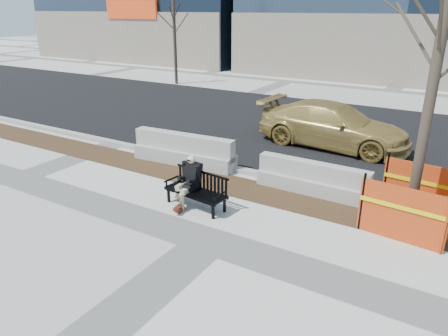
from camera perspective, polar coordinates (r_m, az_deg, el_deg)
The scene contains 11 objects.
ground at distance 8.45m, azimuth -1.97°, elevation -9.87°, with size 120.00×120.00×0.00m, color beige.
mulch_strip at distance 10.47m, azimuth 5.81°, elevation -3.51°, with size 40.00×1.20×0.02m, color #47301C.
asphalt_street at distance 15.98m, azimuth 15.51°, elevation 4.57°, with size 60.00×10.40×0.01m, color black.
curb at distance 11.24m, azimuth 7.91°, elevation -1.51°, with size 60.00×0.25×0.12m, color #9E9B93.
bench at distance 9.79m, azimuth -3.84°, elevation -5.31°, with size 1.57×0.56×0.84m, color black, non-canonical shape.
seated_man at distance 9.95m, azimuth -4.62°, elevation -4.88°, with size 0.50×0.84×1.18m, color black, non-canonical shape.
tree_fence at distance 9.82m, azimuth 23.78°, elevation -7.13°, with size 2.51×2.51×6.28m, color #FB591E, non-canonical shape.
sedan at distance 14.46m, azimuth 14.44°, elevation 2.93°, with size 2.01×4.95×1.44m, color #AA8C45.
jersey_barrier_left at distance 12.48m, azimuth -5.44°, elevation 0.63°, with size 3.21×0.64×0.92m, color #A3A199, non-canonical shape.
jersey_barrier_right at distance 10.73m, azimuth 11.87°, elevation -3.27°, with size 2.83×0.57×0.81m, color #A6A29B, non-canonical shape.
far_tree_left at distance 26.01m, azimuth -6.49°, elevation 11.37°, with size 2.08×2.08×5.62m, color #41332A, non-canonical shape.
Camera 1 is at (3.98, -6.05, 4.35)m, focal length 33.47 mm.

